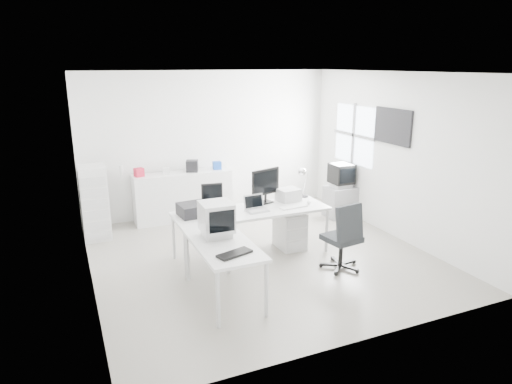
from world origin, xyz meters
name	(u,v)px	position (x,y,z in m)	size (l,w,h in m)	color
floor	(261,256)	(0.00, 0.00, 0.00)	(5.00, 5.00, 0.01)	#B7B3A4
ceiling	(262,72)	(0.00, 0.00, 2.80)	(5.00, 5.00, 0.01)	white
back_wall	(210,143)	(0.00, 2.50, 1.40)	(5.00, 0.02, 2.80)	silver
left_wall	(83,187)	(-2.50, 0.00, 1.40)	(0.02, 5.00, 2.80)	silver
right_wall	(396,156)	(2.50, 0.00, 1.40)	(0.02, 5.00, 2.80)	silver
window	(354,135)	(2.48, 1.20, 1.60)	(0.02, 1.20, 1.10)	white
wall_picture	(393,126)	(2.47, 0.10, 1.90)	(0.04, 0.90, 0.60)	black
main_desk	(252,233)	(-0.11, 0.11, 0.38)	(2.40, 0.80, 0.75)	silver
side_desk	(224,270)	(-0.96, -0.99, 0.38)	(0.70, 1.40, 0.75)	silver
drawer_pedestal	(290,230)	(0.59, 0.16, 0.30)	(0.40, 0.50, 0.60)	silver
inkjet_printer	(196,209)	(-0.96, 0.21, 0.84)	(0.50, 0.39, 0.18)	black
lcd_monitor_small	(212,197)	(-0.66, 0.36, 0.95)	(0.32, 0.18, 0.41)	black
lcd_monitor_large	(266,186)	(0.24, 0.36, 1.04)	(0.55, 0.22, 0.57)	black
laptop	(257,204)	(-0.06, 0.01, 0.87)	(0.36, 0.37, 0.24)	#B7B7BA
white_keyboard	(294,207)	(0.54, -0.04, 0.76)	(0.45, 0.14, 0.02)	silver
white_mouse	(309,202)	(0.84, 0.01, 0.78)	(0.07, 0.07, 0.07)	silver
laser_printer	(288,195)	(0.64, 0.33, 0.85)	(0.35, 0.30, 0.20)	#B7B7B7
desk_lamp	(305,183)	(0.99, 0.41, 0.99)	(0.16, 0.16, 0.47)	silver
crt_monitor	(216,221)	(-0.96, -0.74, 0.96)	(0.37, 0.37, 0.43)	#B7B7BA
black_keyboard	(235,254)	(-0.96, -1.39, 0.76)	(0.43, 0.17, 0.03)	black
office_chair	(342,235)	(0.90, -0.85, 0.52)	(0.60, 0.60, 1.05)	#26292B
tv_cabinet	(340,202)	(2.22, 1.17, 0.30)	(0.55, 0.45, 0.60)	gray
crt_tv	(341,176)	(2.22, 1.17, 0.83)	(0.50, 0.48, 0.45)	black
sideboard	(183,196)	(-0.64, 2.24, 0.46)	(1.86, 0.46, 0.93)	silver
clutter_box_a	(139,172)	(-1.44, 2.24, 1.01)	(0.16, 0.14, 0.16)	#B51931
clutter_box_b	(166,171)	(-0.94, 2.24, 0.99)	(0.12, 0.10, 0.12)	silver
clutter_box_c	(192,166)	(-0.44, 2.24, 1.04)	(0.22, 0.20, 0.22)	black
clutter_box_d	(217,165)	(0.06, 2.24, 1.01)	(0.15, 0.13, 0.15)	#1745A3
clutter_bottle	(122,172)	(-1.74, 2.28, 1.04)	(0.07, 0.07, 0.22)	silver
filing_cabinet	(94,203)	(-2.28, 1.86, 0.64)	(0.45, 0.53, 1.28)	silver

